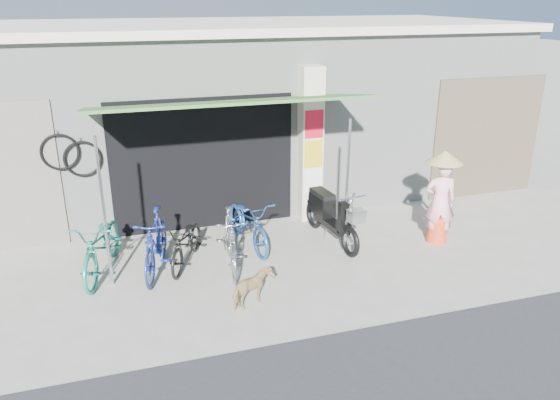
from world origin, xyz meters
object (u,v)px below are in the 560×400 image
object	(u,v)px
bike_blue	(156,243)
bike_navy	(248,222)
bike_black	(187,242)
street_dog	(253,288)
moped	(330,215)
nun	(441,197)
bike_silver	(230,240)
bike_teal	(102,245)

from	to	relation	value
bike_blue	bike_navy	world-z (taller)	bike_blue
bike_black	street_dog	distance (m)	1.72
bike_navy	street_dog	distance (m)	2.01
bike_blue	moped	bearing A→B (deg)	21.60
street_dog	nun	bearing A→B (deg)	-101.64
nun	bike_black	bearing A→B (deg)	13.60
bike_silver	bike_blue	bearing A→B (deg)	176.30
bike_teal	moped	world-z (taller)	moped
bike_teal	bike_blue	bearing A→B (deg)	0.81
bike_blue	bike_black	distance (m)	0.54
bike_teal	bike_blue	xyz separation A→B (m)	(0.82, -0.22, 0.02)
bike_silver	nun	distance (m)	3.82
bike_teal	street_dog	bearing A→B (deg)	-23.47
bike_teal	street_dog	xyz separation A→B (m)	(2.04, -1.65, -0.22)
bike_black	bike_silver	size ratio (longest dim) A/B	0.91
bike_navy	bike_silver	bearing A→B (deg)	-131.59
bike_silver	street_dog	bearing A→B (deg)	-80.35
bike_navy	moped	distance (m)	1.48
bike_navy	moped	xyz separation A→B (m)	(1.47, -0.21, 0.03)
bike_navy	street_dog	world-z (taller)	bike_navy
bike_blue	bike_black	bearing A→B (deg)	30.13
moped	nun	xyz separation A→B (m)	(1.85, -0.60, 0.36)
bike_black	bike_navy	size ratio (longest dim) A/B	0.87
bike_teal	nun	world-z (taller)	nun
bike_blue	bike_navy	bearing A→B (deg)	33.41
moped	bike_black	bearing A→B (deg)	177.52
moped	nun	distance (m)	1.98
bike_blue	nun	size ratio (longest dim) A/B	1.00
bike_silver	bike_teal	bearing A→B (deg)	174.63
bike_teal	bike_black	distance (m)	1.33
bike_blue	moped	size ratio (longest dim) A/B	0.89
bike_teal	bike_silver	distance (m)	2.03
bike_silver	street_dog	xyz separation A→B (m)	(0.06, -1.21, -0.23)
bike_black	nun	bearing A→B (deg)	19.72
bike_teal	bike_navy	size ratio (longest dim) A/B	1.08
bike_blue	nun	distance (m)	4.99
bike_blue	moped	distance (m)	3.13
bike_teal	bike_navy	distance (m)	2.48
bike_silver	street_dog	size ratio (longest dim) A/B	2.56
bike_black	bike_blue	bearing A→B (deg)	-140.66
bike_teal	nun	bearing A→B (deg)	10.61
bike_blue	moped	xyz separation A→B (m)	(3.12, 0.32, -0.02)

